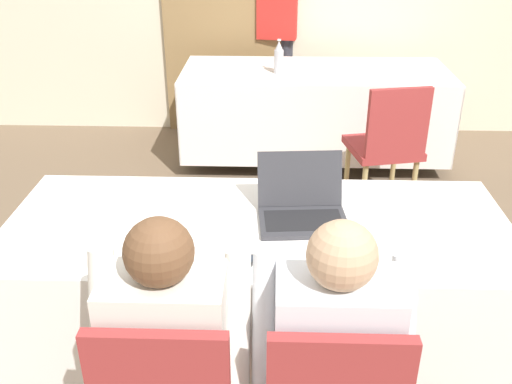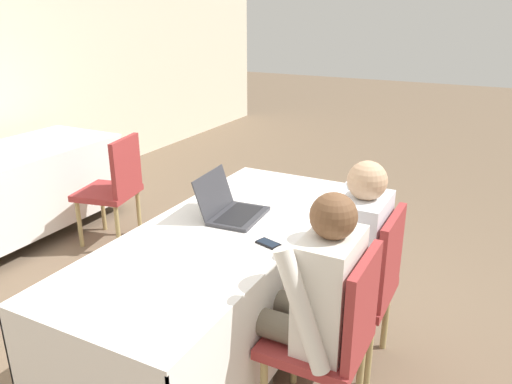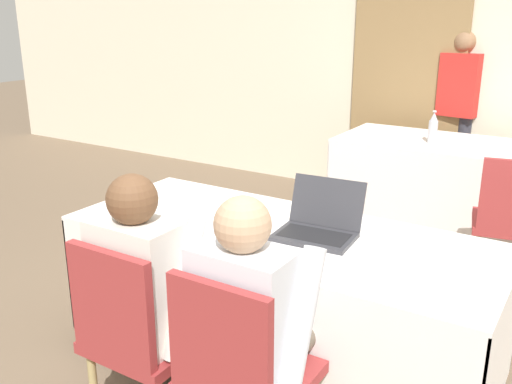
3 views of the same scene
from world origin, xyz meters
name	(u,v)px [view 3 (image 3 of 3)]	position (x,y,z in m)	size (l,w,h in m)	color
ground_plane	(278,367)	(0.00, 0.00, 0.00)	(24.00, 24.00, 0.00)	brown
wall_back	(455,58)	(0.00, 3.12, 1.35)	(12.00, 0.06, 2.70)	beige
curtain_panel	(408,60)	(-0.40, 3.06, 1.33)	(1.04, 0.04, 2.65)	olive
conference_table_near	(279,265)	(0.00, 0.00, 0.58)	(2.07, 0.84, 0.76)	white
conference_table_far	(470,167)	(0.38, 2.37, 0.58)	(2.07, 0.84, 0.76)	white
laptop	(318,226)	(0.18, 0.04, 0.81)	(0.38, 0.35, 0.24)	#333338
cell_phone	(236,249)	(-0.04, -0.30, 0.76)	(0.10, 0.13, 0.01)	black
paper_beside_laptop	(171,220)	(-0.53, -0.16, 0.76)	(0.28, 0.34, 0.00)	white
paper_centre_table	(120,212)	(-0.83, -0.21, 0.76)	(0.32, 0.36, 0.00)	white
water_bottle	(433,128)	(0.09, 2.26, 0.87)	(0.07, 0.07, 0.26)	#B7B7C1
chair_near_left	(137,332)	(-0.25, -0.73, 0.50)	(0.44, 0.44, 0.91)	tan
chair_near_right	(240,372)	(0.25, -0.73, 0.50)	(0.44, 0.44, 0.91)	tan
chair_far_spare	(510,218)	(0.82, 1.52, 0.50)	(0.52, 0.52, 0.91)	tan
person_checkered_shirt	(152,287)	(-0.25, -0.62, 0.66)	(0.50, 0.52, 1.17)	#665B4C
person_white_shirt	(255,321)	(0.25, -0.62, 0.66)	(0.50, 0.52, 1.17)	#665B4C
person_red_shirt	(458,109)	(0.08, 3.09, 0.91)	(0.36, 0.25, 1.59)	#33333D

